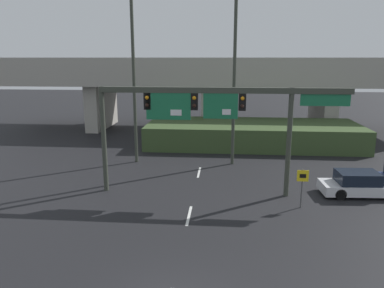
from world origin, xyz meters
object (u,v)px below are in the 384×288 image
(speed_limit_sign, at_px, (302,183))
(highway_light_pole_far, at_px, (133,55))
(signal_gantry, at_px, (210,109))
(highway_light_pole_near, at_px, (235,65))
(parked_sedan_near_right, at_px, (359,184))

(speed_limit_sign, distance_m, highway_light_pole_far, 15.00)
(signal_gantry, distance_m, highway_light_pole_near, 7.00)
(highway_light_pole_near, height_order, highway_light_pole_far, highway_light_pole_far)
(highway_light_pole_near, bearing_deg, parked_sedan_near_right, -39.62)
(speed_limit_sign, relative_size, highway_light_pole_near, 0.15)
(parked_sedan_near_right, bearing_deg, highway_light_pole_near, 137.29)
(speed_limit_sign, relative_size, highway_light_pole_far, 0.14)
(highway_light_pole_far, bearing_deg, parked_sedan_near_right, -22.16)
(highway_light_pole_far, xyz_separation_m, parked_sedan_near_right, (14.46, -5.89, -7.33))
(highway_light_pole_near, distance_m, highway_light_pole_far, 7.31)
(signal_gantry, height_order, highway_light_pole_far, highway_light_pole_far)
(speed_limit_sign, xyz_separation_m, highway_light_pole_near, (-3.48, 8.16, 5.91))
(highway_light_pole_far, height_order, parked_sedan_near_right, highway_light_pole_far)
(speed_limit_sign, xyz_separation_m, parked_sedan_near_right, (3.70, 2.21, -0.74))
(speed_limit_sign, bearing_deg, highway_light_pole_near, 113.12)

